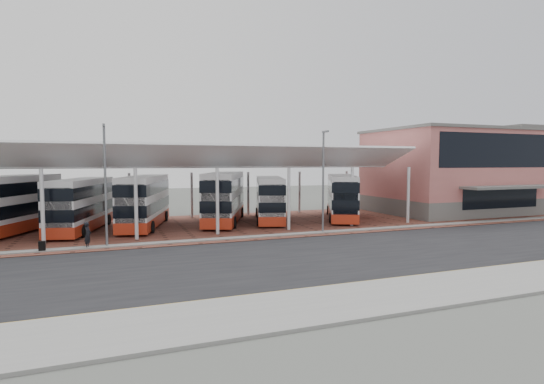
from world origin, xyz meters
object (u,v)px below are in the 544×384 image
at_px(bus_4, 269,199).
at_px(pedestrian, 88,235).
at_px(terminal, 457,171).
at_px(bus_5, 342,197).
at_px(bus_1, 82,205).
at_px(bus_3, 225,198).
at_px(bus_2, 145,202).
at_px(bus_0, 6,206).

height_order(bus_4, pedestrian, bus_4).
bearing_deg(bus_4, terminal, 17.28).
bearing_deg(bus_5, bus_1, -156.10).
bearing_deg(bus_3, bus_2, -156.07).
bearing_deg(bus_3, bus_4, 15.27).
distance_m(bus_1, bus_4, 16.34).
height_order(bus_0, bus_5, bus_0).
bearing_deg(bus_2, pedestrian, -101.33).
bearing_deg(bus_4, bus_5, 8.51).
distance_m(terminal, bus_0, 44.25).
xyz_separation_m(bus_3, pedestrian, (-11.29, -8.41, -1.44)).
relative_size(bus_3, bus_4, 1.11).
height_order(bus_0, pedestrian, bus_0).
bearing_deg(bus_0, bus_4, 24.28).
xyz_separation_m(bus_4, pedestrian, (-15.55, -7.92, -1.20)).
xyz_separation_m(bus_2, bus_4, (11.38, -0.24, -0.13)).
bearing_deg(bus_1, bus_0, -161.71).
bearing_deg(bus_0, bus_2, 26.86).
distance_m(bus_3, bus_4, 4.30).
bearing_deg(bus_3, terminal, 20.35).
distance_m(bus_2, bus_5, 18.59).
height_order(bus_1, bus_4, bus_1).
height_order(bus_5, pedestrian, bus_5).
bearing_deg(pedestrian, bus_4, -50.51).
bearing_deg(terminal, bus_1, 179.87).
distance_m(bus_3, bus_5, 11.55).
bearing_deg(bus_1, bus_3, 17.94).
bearing_deg(bus_4, bus_1, -161.72).
bearing_deg(bus_5, bus_4, -162.86).
bearing_deg(bus_5, pedestrian, -137.02).
bearing_deg(bus_3, bus_5, 13.56).
xyz_separation_m(terminal, bus_1, (-38.93, 0.09, -2.50)).
relative_size(bus_3, pedestrian, 6.66).
distance_m(bus_4, pedestrian, 17.49).
bearing_deg(bus_5, terminal, 30.01).
xyz_separation_m(bus_0, bus_5, (28.76, -0.75, -0.12)).
relative_size(terminal, bus_4, 1.79).
distance_m(terminal, bus_2, 34.05).
height_order(terminal, bus_0, terminal).
relative_size(bus_3, bus_5, 1.09).
height_order(bus_3, pedestrian, bus_3).
bearing_deg(pedestrian, bus_5, -60.96).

